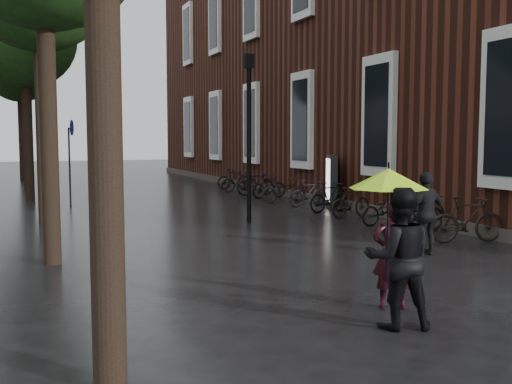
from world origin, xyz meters
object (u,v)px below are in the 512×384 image
lamp_post (249,121)px  pedestrian_walking (426,214)px  parked_bicycles (312,194)px  person_burgundy (392,254)px  ad_lightbox (331,181)px  person_black (398,258)px

lamp_post → pedestrian_walking: bearing=-74.9°
parked_bicycles → lamp_post: bearing=-143.7°
person_burgundy → ad_lightbox: (5.21, 10.75, 0.13)m
person_black → ad_lightbox: 12.80m
person_burgundy → pedestrian_walking: pedestrian_walking is taller
pedestrian_walking → ad_lightbox: (2.34, 7.86, 0.05)m
person_burgundy → person_black: (-0.44, -0.74, 0.11)m
ad_lightbox → lamp_post: size_ratio=0.38×
parked_bicycles → ad_lightbox: ad_lightbox is taller
parked_bicycles → ad_lightbox: bearing=-16.2°
person_black → pedestrian_walking: (3.31, 3.62, -0.04)m
person_burgundy → person_black: person_black is taller
person_burgundy → person_black: size_ratio=0.87×
parked_bicycles → lamp_post: 4.64m
parked_bicycles → lamp_post: (-3.23, -2.37, 2.33)m
pedestrian_walking → parked_bicycles: bearing=-109.6°
person_burgundy → lamp_post: (1.35, 8.56, 2.04)m
person_burgundy → ad_lightbox: ad_lightbox is taller
person_burgundy → pedestrian_walking: 4.07m
pedestrian_walking → lamp_post: lamp_post is taller
pedestrian_walking → lamp_post: 6.20m
person_black → parked_bicycles: bearing=-95.5°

